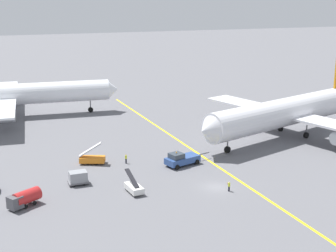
# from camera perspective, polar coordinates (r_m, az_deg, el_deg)

# --- Properties ---
(ground_plane) EXTENTS (600.00, 600.00, 0.00)m
(ground_plane) POSITION_cam_1_polar(r_m,az_deg,el_deg) (80.11, 5.58, -6.98)
(ground_plane) COLOR slate
(taxiway_stripe) EXTENTS (8.30, 119.78, 0.01)m
(taxiway_stripe) POSITION_cam_1_polar(r_m,az_deg,el_deg) (90.20, 5.34, -4.38)
(taxiway_stripe) COLOR yellow
(taxiway_stripe) RESTS_ON ground
(airliner_at_gate_left) EXTENTS (52.65, 44.18, 17.05)m
(airliner_at_gate_left) POSITION_cam_1_polar(r_m,az_deg,el_deg) (127.61, -17.61, 3.41)
(airliner_at_gate_left) COLOR white
(airliner_at_gate_left) RESTS_ON ground
(airliner_being_pushed) EXTENTS (46.78, 45.30, 15.73)m
(airliner_being_pushed) POSITION_cam_1_polar(r_m,az_deg,el_deg) (107.90, 13.40, 1.53)
(airliner_being_pushed) COLOR silver
(airliner_being_pushed) RESTS_ON ground
(pushback_tug) EXTENTS (9.49, 4.57, 2.77)m
(pushback_tug) POSITION_cam_1_polar(r_m,az_deg,el_deg) (89.00, 1.56, -3.80)
(pushback_tug) COLOR #2D4C8C
(pushback_tug) RESTS_ON ground
(gse_belt_loader_portside) EXTENTS (2.32, 5.04, 3.02)m
(gse_belt_loader_portside) POSITION_cam_1_polar(r_m,az_deg,el_deg) (77.61, -3.92, -7.04)
(gse_belt_loader_portside) COLOR silver
(gse_belt_loader_portside) RESTS_ON ground
(gse_fuel_bowser_stubby) EXTENTS (5.15, 4.21, 2.40)m
(gse_fuel_bowser_stubby) POSITION_cam_1_polar(r_m,az_deg,el_deg) (75.32, -16.18, -7.94)
(gse_fuel_bowser_stubby) COLOR red
(gse_fuel_bowser_stubby) RESTS_ON ground
(gse_stair_truck_yellow) EXTENTS (4.94, 3.38, 4.06)m
(gse_stair_truck_yellow) POSITION_cam_1_polar(r_m,az_deg,el_deg) (90.85, -8.68, -3.67)
(gse_stair_truck_yellow) COLOR orange
(gse_stair_truck_yellow) RESTS_ON ground
(gse_container_dolly_flat) EXTENTS (3.27, 2.31, 2.15)m
(gse_container_dolly_flat) POSITION_cam_1_polar(r_m,az_deg,el_deg) (81.76, -10.26, -5.81)
(gse_container_dolly_flat) COLOR slate
(gse_container_dolly_flat) RESTS_ON ground
(ground_crew_wing_walker_right) EXTENTS (0.36, 0.36, 1.75)m
(ground_crew_wing_walker_right) POSITION_cam_1_polar(r_m,az_deg,el_deg) (90.30, -4.83, -3.74)
(ground_crew_wing_walker_right) COLOR black
(ground_crew_wing_walker_right) RESTS_ON ground
(ground_crew_marshaller_foreground) EXTENTS (0.41, 0.43, 1.61)m
(ground_crew_marshaller_foreground) POSITION_cam_1_polar(r_m,az_deg,el_deg) (78.47, 7.01, -6.86)
(ground_crew_marshaller_foreground) COLOR black
(ground_crew_marshaller_foreground) RESTS_ON ground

